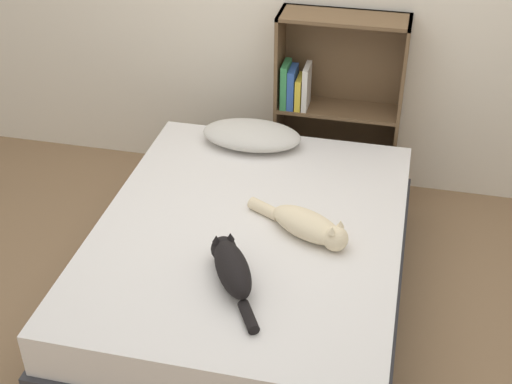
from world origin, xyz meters
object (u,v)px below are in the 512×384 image
at_px(pillow, 252,135).
at_px(bookshelf, 334,103).
at_px(bed, 250,265).
at_px(cat_dark, 232,267).
at_px(cat_light, 309,226).

distance_m(pillow, bookshelf, 0.58).
relative_size(bed, cat_dark, 3.92).
height_order(bed, cat_light, cat_light).
height_order(pillow, cat_light, cat_light).
bearing_deg(pillow, cat_light, -59.37).
bearing_deg(cat_dark, pillow, -20.37).
distance_m(bed, cat_light, 0.41).
xyz_separation_m(bed, bookshelf, (0.24, 1.15, 0.34)).
relative_size(pillow, cat_dark, 1.16).
bearing_deg(pillow, bookshelf, 45.98).
bearing_deg(cat_dark, bed, -26.81).
xyz_separation_m(pillow, bookshelf, (0.40, 0.41, 0.04)).
bearing_deg(cat_light, pillow, 148.41).
bearing_deg(bed, cat_dark, -87.35).
bearing_deg(bed, pillow, 102.45).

